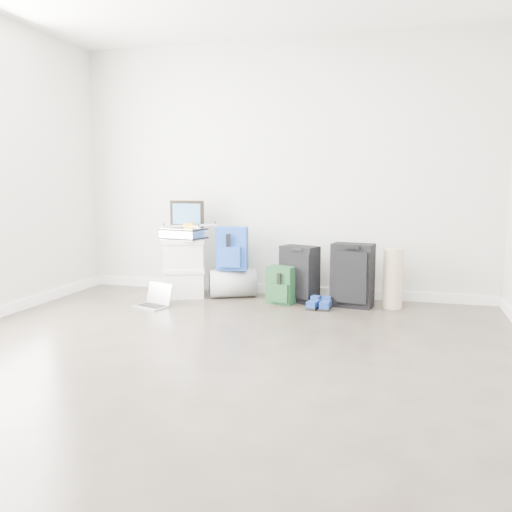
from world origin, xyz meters
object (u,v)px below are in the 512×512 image
(boxes_stack, at_px, (184,268))
(large_suitcase, at_px, (299,274))
(laptop, at_px, (155,301))
(duffel_bag, at_px, (233,283))
(briefcase, at_px, (184,234))
(carry_on, at_px, (352,275))

(boxes_stack, xyz_separation_m, large_suitcase, (1.23, 0.08, -0.02))
(large_suitcase, height_order, laptop, large_suitcase)
(duffel_bag, xyz_separation_m, large_suitcase, (0.72, -0.03, 0.14))
(boxes_stack, bearing_deg, laptop, -121.11)
(briefcase, distance_m, duffel_bag, 0.74)
(briefcase, relative_size, large_suitcase, 0.73)
(large_suitcase, xyz_separation_m, laptop, (-1.34, -0.59, -0.23))
(briefcase, height_order, duffel_bag, briefcase)
(large_suitcase, bearing_deg, boxes_stack, -153.93)
(duffel_bag, bearing_deg, laptop, -158.46)
(large_suitcase, bearing_deg, laptop, -133.71)
(duffel_bag, bearing_deg, large_suitcase, -26.14)
(large_suitcase, distance_m, laptop, 1.48)
(laptop, bearing_deg, briefcase, 99.42)
(boxes_stack, xyz_separation_m, laptop, (-0.10, -0.51, -0.26))
(duffel_bag, relative_size, laptop, 1.29)
(carry_on, height_order, laptop, carry_on)
(boxes_stack, height_order, laptop, boxes_stack)
(briefcase, xyz_separation_m, carry_on, (1.78, -0.01, -0.37))
(large_suitcase, relative_size, carry_on, 0.92)
(large_suitcase, bearing_deg, duffel_bag, -159.88)
(carry_on, bearing_deg, large_suitcase, 179.90)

